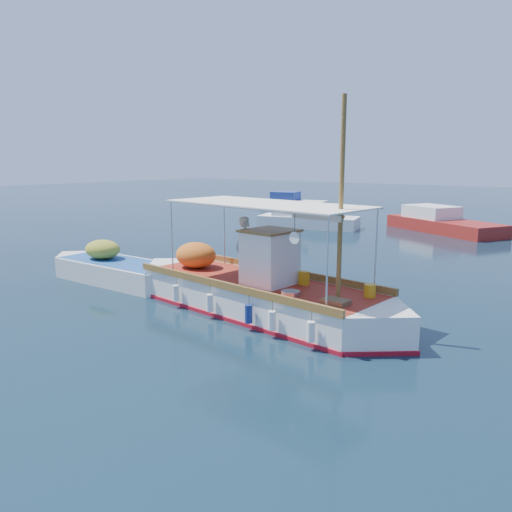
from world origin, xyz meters
The scene contains 6 objects.
ground centered at (0.00, 0.00, 0.00)m, with size 160.00×160.00×0.00m, color black.
fishing_caique centered at (-0.43, -0.07, 0.57)m, with size 10.50×3.65×6.43m.
dinghy centered at (-6.95, -0.27, 0.37)m, with size 7.23×2.18×1.76m.
bg_boat_nw centered at (-9.35, 17.33, 0.49)m, with size 7.11×4.10×1.80m.
bg_boat_n centered at (-1.30, 21.07, 0.49)m, with size 8.30×6.22×1.80m.
bg_boat_far_w centered at (-17.37, 27.96, 0.49)m, with size 6.39×3.45×1.80m.
Camera 1 is at (8.61, -11.93, 4.63)m, focal length 35.00 mm.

